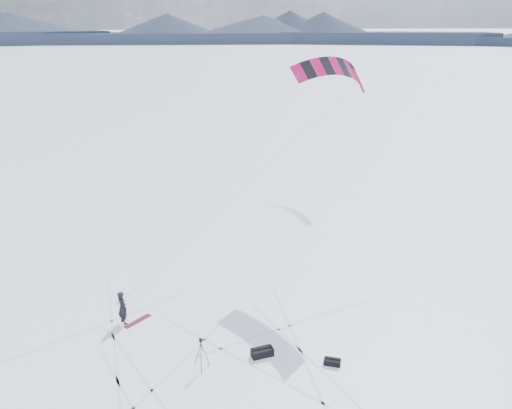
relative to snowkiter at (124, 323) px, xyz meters
name	(u,v)px	position (x,y,z in m)	size (l,w,h in m)	color
ground	(199,357)	(2.52, -3.80, 0.00)	(1800.00, 1800.00, 0.00)	white
horizon_hills	(194,260)	(2.52, -3.80, 4.56)	(704.47, 706.88, 10.36)	#1F263E
snow_tracks	(190,371)	(1.96, -4.52, 0.00)	(17.62, 14.39, 0.01)	silver
snowkiter	(124,323)	(0.00, 0.00, 0.00)	(0.60, 0.40, 1.66)	black
snowboard	(138,321)	(0.62, -0.12, 0.02)	(1.43, 0.27, 0.04)	maroon
tripod	(201,350)	(2.45, -4.51, 0.89)	(0.61, 0.63, 1.39)	black
gear_bag_a	(262,352)	(5.03, -4.72, 0.18)	(0.94, 0.47, 0.41)	black
gear_bag_b	(332,362)	(7.47, -6.35, 0.14)	(0.75, 0.68, 0.31)	black
power_kite	(331,73)	(12.26, 3.00, 10.68)	(13.47, 5.53, 10.42)	#B9084A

